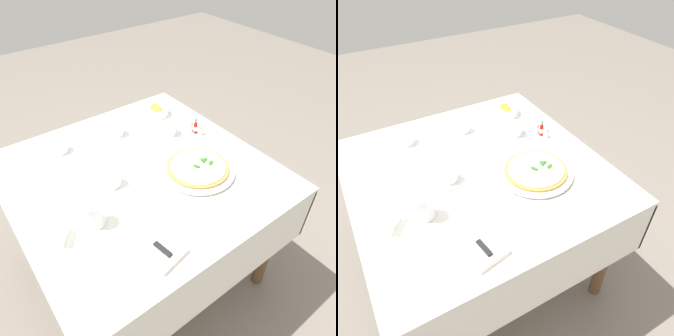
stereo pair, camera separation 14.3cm
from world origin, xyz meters
TOP-DOWN VIEW (x-y plane):
  - ground_plane at (0.00, 0.00)m, footprint 8.00×8.00m
  - dining_table at (0.00, 0.00)m, footprint 1.09×1.09m
  - pizza_plate at (-0.16, -0.21)m, footprint 0.33×0.33m
  - pizza at (-0.16, -0.21)m, footprint 0.28×0.28m
  - coffee_cup_far_left at (0.31, -0.07)m, footprint 0.13×0.13m
  - coffee_cup_far_right at (-0.01, 0.14)m, footprint 0.13×0.13m
  - coffee_cup_right_edge at (0.15, -0.29)m, footprint 0.13×0.13m
  - coffee_cup_left_edge at (0.34, 0.22)m, footprint 0.13×0.13m
  - water_glass_back_corner at (-0.16, 0.29)m, footprint 0.07×0.07m
  - napkin_folded at (-0.37, 0.18)m, footprint 0.24×0.17m
  - dinner_knife at (-0.37, 0.18)m, footprint 0.20×0.05m
  - citrus_bowl at (0.36, -0.35)m, footprint 0.15×0.15m
  - hot_sauce_bottle at (0.08, -0.41)m, footprint 0.02×0.02m
  - salt_shaker at (0.11, -0.40)m, footprint 0.03×0.03m
  - pepper_shaker at (0.06, -0.42)m, footprint 0.03×0.03m
  - menu_card at (-0.16, 0.41)m, footprint 0.07×0.06m

SIDE VIEW (x-z plane):
  - ground_plane at x=0.00m, z-range 0.00..0.00m
  - dining_table at x=0.00m, z-range 0.23..0.96m
  - napkin_folded at x=-0.37m, z-range 0.73..0.75m
  - pizza_plate at x=-0.16m, z-range 0.73..0.75m
  - dinner_knife at x=-0.37m, z-range 0.75..0.76m
  - pizza at x=-0.16m, z-range 0.74..0.76m
  - salt_shaker at x=0.11m, z-range 0.73..0.78m
  - pepper_shaker at x=0.06m, z-range 0.73..0.78m
  - coffee_cup_left_edge at x=0.34m, z-range 0.73..0.78m
  - citrus_bowl at x=0.36m, z-range 0.72..0.79m
  - coffee_cup_far_right at x=-0.01m, z-range 0.73..0.79m
  - coffee_cup_far_left at x=0.31m, z-range 0.73..0.79m
  - menu_card at x=-0.16m, z-range 0.73..0.79m
  - coffee_cup_right_edge at x=0.15m, z-range 0.73..0.80m
  - hot_sauce_bottle at x=0.08m, z-range 0.72..0.80m
  - water_glass_back_corner at x=-0.16m, z-range 0.72..0.82m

